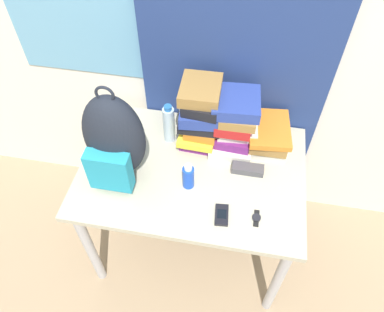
{
  "coord_description": "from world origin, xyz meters",
  "views": [
    {
      "loc": [
        0.2,
        -0.71,
        2.15
      ],
      "look_at": [
        0.0,
        0.37,
        0.83
      ],
      "focal_mm": 35.0,
      "sensor_mm": 36.0,
      "label": 1
    }
  ],
  "objects_px": {
    "cell_phone": "(222,215)",
    "water_bottle": "(169,124)",
    "book_stack_right": "(269,135)",
    "sunscreen_bottle": "(188,176)",
    "sports_bottle": "(186,118)",
    "book_stack_center": "(235,121)",
    "sunglasses_case": "(248,169)",
    "backpack": "(114,140)",
    "wristwatch": "(256,218)",
    "book_stack_left": "(202,113)"
  },
  "relations": [
    {
      "from": "book_stack_right",
      "to": "sunglasses_case",
      "type": "height_order",
      "value": "book_stack_right"
    },
    {
      "from": "book_stack_center",
      "to": "wristwatch",
      "type": "xyz_separation_m",
      "value": [
        0.15,
        -0.43,
        -0.14
      ]
    },
    {
      "from": "water_bottle",
      "to": "cell_phone",
      "type": "relative_size",
      "value": 2.1
    },
    {
      "from": "sunscreen_bottle",
      "to": "sports_bottle",
      "type": "bearing_deg",
      "value": 102.85
    },
    {
      "from": "backpack",
      "to": "sports_bottle",
      "type": "relative_size",
      "value": 1.85
    },
    {
      "from": "cell_phone",
      "to": "book_stack_left",
      "type": "bearing_deg",
      "value": 110.28
    },
    {
      "from": "book_stack_left",
      "to": "book_stack_right",
      "type": "bearing_deg",
      "value": 0.32
    },
    {
      "from": "book_stack_right",
      "to": "sports_bottle",
      "type": "height_order",
      "value": "sports_bottle"
    },
    {
      "from": "sunglasses_case",
      "to": "water_bottle",
      "type": "bearing_deg",
      "value": 161.14
    },
    {
      "from": "cell_phone",
      "to": "water_bottle",
      "type": "bearing_deg",
      "value": 128.36
    },
    {
      "from": "sports_bottle",
      "to": "sunscreen_bottle",
      "type": "relative_size",
      "value": 1.94
    },
    {
      "from": "sports_bottle",
      "to": "cell_phone",
      "type": "height_order",
      "value": "sports_bottle"
    },
    {
      "from": "sports_bottle",
      "to": "sunglasses_case",
      "type": "distance_m",
      "value": 0.39
    },
    {
      "from": "sunscreen_bottle",
      "to": "wristwatch",
      "type": "distance_m",
      "value": 0.35
    },
    {
      "from": "water_bottle",
      "to": "sunscreen_bottle",
      "type": "distance_m",
      "value": 0.31
    },
    {
      "from": "cell_phone",
      "to": "wristwatch",
      "type": "xyz_separation_m",
      "value": [
        0.15,
        0.01,
        -0.0
      ]
    },
    {
      "from": "book_stack_center",
      "to": "sports_bottle",
      "type": "xyz_separation_m",
      "value": [
        -0.24,
        -0.01,
        -0.01
      ]
    },
    {
      "from": "book_stack_right",
      "to": "cell_phone",
      "type": "bearing_deg",
      "value": -110.88
    },
    {
      "from": "water_bottle",
      "to": "book_stack_right",
      "type": "bearing_deg",
      "value": 5.33
    },
    {
      "from": "backpack",
      "to": "cell_phone",
      "type": "relative_size",
      "value": 4.73
    },
    {
      "from": "water_bottle",
      "to": "book_stack_center",
      "type": "bearing_deg",
      "value": 7.74
    },
    {
      "from": "water_bottle",
      "to": "sunscreen_bottle",
      "type": "xyz_separation_m",
      "value": [
        0.15,
        -0.27,
        -0.04
      ]
    },
    {
      "from": "wristwatch",
      "to": "sports_bottle",
      "type": "bearing_deg",
      "value": 132.97
    },
    {
      "from": "water_bottle",
      "to": "cell_phone",
      "type": "distance_m",
      "value": 0.52
    },
    {
      "from": "book_stack_right",
      "to": "sunglasses_case",
      "type": "bearing_deg",
      "value": -114.0
    },
    {
      "from": "book_stack_center",
      "to": "cell_phone",
      "type": "distance_m",
      "value": 0.47
    },
    {
      "from": "sunglasses_case",
      "to": "cell_phone",
      "type": "bearing_deg",
      "value": -108.6
    },
    {
      "from": "backpack",
      "to": "sunscreen_bottle",
      "type": "bearing_deg",
      "value": -3.92
    },
    {
      "from": "wristwatch",
      "to": "book_stack_center",
      "type": "bearing_deg",
      "value": 109.04
    },
    {
      "from": "cell_phone",
      "to": "book_stack_right",
      "type": "bearing_deg",
      "value": 69.12
    },
    {
      "from": "book_stack_left",
      "to": "wristwatch",
      "type": "height_order",
      "value": "book_stack_left"
    },
    {
      "from": "sunglasses_case",
      "to": "book_stack_center",
      "type": "bearing_deg",
      "value": 115.87
    },
    {
      "from": "sports_bottle",
      "to": "wristwatch",
      "type": "bearing_deg",
      "value": -47.03
    },
    {
      "from": "backpack",
      "to": "water_bottle",
      "type": "xyz_separation_m",
      "value": [
        0.18,
        0.24,
        -0.11
      ]
    },
    {
      "from": "book_stack_right",
      "to": "sunglasses_case",
      "type": "xyz_separation_m",
      "value": [
        -0.08,
        -0.19,
        -0.05
      ]
    },
    {
      "from": "cell_phone",
      "to": "wristwatch",
      "type": "distance_m",
      "value": 0.15
    },
    {
      "from": "book_stack_left",
      "to": "wristwatch",
      "type": "distance_m",
      "value": 0.56
    },
    {
      "from": "sports_bottle",
      "to": "cell_phone",
      "type": "xyz_separation_m",
      "value": [
        0.24,
        -0.43,
        -0.12
      ]
    },
    {
      "from": "book_stack_center",
      "to": "book_stack_right",
      "type": "distance_m",
      "value": 0.19
    },
    {
      "from": "book_stack_center",
      "to": "sunglasses_case",
      "type": "xyz_separation_m",
      "value": [
        0.09,
        -0.18,
        -0.13
      ]
    },
    {
      "from": "water_bottle",
      "to": "sunglasses_case",
      "type": "bearing_deg",
      "value": -18.86
    },
    {
      "from": "sports_bottle",
      "to": "sunglasses_case",
      "type": "relative_size",
      "value": 1.83
    },
    {
      "from": "book_stack_left",
      "to": "sunscreen_bottle",
      "type": "distance_m",
      "value": 0.33
    },
    {
      "from": "cell_phone",
      "to": "wristwatch",
      "type": "relative_size",
      "value": 1.29
    },
    {
      "from": "backpack",
      "to": "sunscreen_bottle",
      "type": "height_order",
      "value": "backpack"
    },
    {
      "from": "sunscreen_bottle",
      "to": "cell_phone",
      "type": "bearing_deg",
      "value": -38.19
    },
    {
      "from": "water_bottle",
      "to": "backpack",
      "type": "bearing_deg",
      "value": -126.72
    },
    {
      "from": "water_bottle",
      "to": "wristwatch",
      "type": "distance_m",
      "value": 0.62
    },
    {
      "from": "book_stack_center",
      "to": "sunscreen_bottle",
      "type": "height_order",
      "value": "book_stack_center"
    },
    {
      "from": "backpack",
      "to": "sunglasses_case",
      "type": "height_order",
      "value": "backpack"
    }
  ]
}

